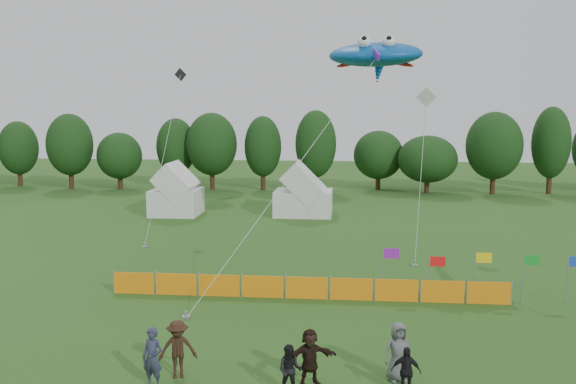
# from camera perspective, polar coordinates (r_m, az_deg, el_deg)

# --- Properties ---
(ground) EXTENTS (160.00, 160.00, 0.00)m
(ground) POSITION_cam_1_polar(r_m,az_deg,el_deg) (21.28, -1.65, -16.26)
(ground) COLOR #234C16
(ground) RESTS_ON ground
(treeline) EXTENTS (104.57, 8.78, 8.36)m
(treeline) POSITION_cam_1_polar(r_m,az_deg,el_deg) (64.37, 4.84, 3.76)
(treeline) COLOR #382314
(treeline) RESTS_ON ground
(tent_left) EXTENTS (3.78, 3.78, 3.34)m
(tent_left) POSITION_cam_1_polar(r_m,az_deg,el_deg) (51.48, -9.90, -0.13)
(tent_left) COLOR silver
(tent_left) RESTS_ON ground
(tent_right) EXTENTS (4.56, 3.65, 3.22)m
(tent_right) POSITION_cam_1_polar(r_m,az_deg,el_deg) (50.43, 1.38, -0.25)
(tent_right) COLOR silver
(tent_right) RESTS_ON ground
(barrier_fence) EXTENTS (17.90, 0.06, 1.00)m
(barrier_fence) POSITION_cam_1_polar(r_m,az_deg,el_deg) (29.12, 1.66, -8.52)
(barrier_fence) COLOR orange
(barrier_fence) RESTS_ON ground
(flag_row) EXTENTS (8.73, 0.37, 2.29)m
(flag_row) POSITION_cam_1_polar(r_m,az_deg,el_deg) (29.63, 16.54, -6.61)
(flag_row) COLOR gray
(flag_row) RESTS_ON ground
(spectator_a) EXTENTS (0.79, 0.63, 1.90)m
(spectator_a) POSITION_cam_1_polar(r_m,az_deg,el_deg) (20.75, -11.95, -14.23)
(spectator_a) COLOR #2A2E47
(spectator_a) RESTS_ON ground
(spectator_b) EXTENTS (0.80, 0.64, 1.55)m
(spectator_b) POSITION_cam_1_polar(r_m,az_deg,el_deg) (19.94, 0.18, -15.55)
(spectator_b) COLOR black
(spectator_b) RESTS_ON ground
(spectator_c) EXTENTS (1.36, 1.01, 1.88)m
(spectator_c) POSITION_cam_1_polar(r_m,az_deg,el_deg) (21.33, -9.77, -13.58)
(spectator_c) COLOR black
(spectator_c) RESTS_ON ground
(spectator_d) EXTENTS (0.92, 0.45, 1.52)m
(spectator_d) POSITION_cam_1_polar(r_m,az_deg,el_deg) (20.20, 10.44, -15.41)
(spectator_d) COLOR black
(spectator_d) RESTS_ON ground
(spectator_e) EXTENTS (1.07, 0.86, 1.90)m
(spectator_e) POSITION_cam_1_polar(r_m,az_deg,el_deg) (21.10, 9.74, -13.80)
(spectator_e) COLOR #55565B
(spectator_e) RESTS_ON ground
(spectator_f) EXTENTS (1.73, 1.08, 1.78)m
(spectator_f) POSITION_cam_1_polar(r_m,az_deg,el_deg) (20.59, 1.95, -14.43)
(spectator_f) COLOR black
(spectator_f) RESTS_ON ground
(stingray_kite) EXTENTS (11.16, 20.26, 12.48)m
(stingray_kite) POSITION_cam_1_polar(r_m,az_deg,el_deg) (38.19, 7.79, 11.93)
(stingray_kite) COLOR blue
(stingray_kite) RESTS_ON ground
(small_kite_white) EXTENTS (1.91, 7.19, 9.76)m
(small_kite_white) POSITION_cam_1_polar(r_m,az_deg,el_deg) (39.56, 11.96, 4.68)
(small_kite_white) COLOR silver
(small_kite_white) RESTS_ON ground
(small_kite_dark) EXTENTS (1.04, 7.96, 11.24)m
(small_kite_dark) POSITION_cam_1_polar(r_m,az_deg,el_deg) (43.80, -10.63, 5.00)
(small_kite_dark) COLOR black
(small_kite_dark) RESTS_ON ground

